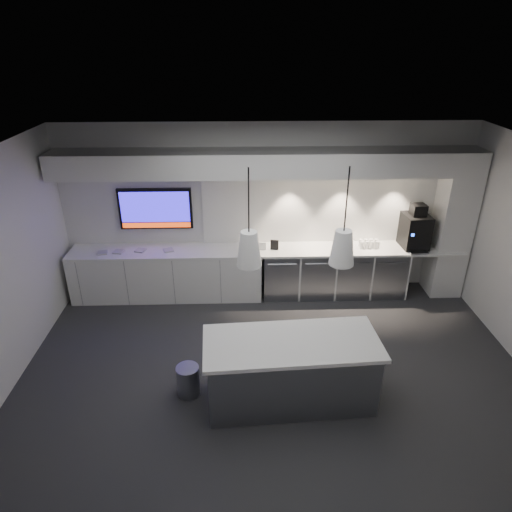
{
  "coord_description": "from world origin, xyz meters",
  "views": [
    {
      "loc": [
        -0.41,
        -4.98,
        4.24
      ],
      "look_at": [
        -0.22,
        1.1,
        1.29
      ],
      "focal_mm": 32.0,
      "sensor_mm": 36.0,
      "label": 1
    }
  ],
  "objects_px": {
    "wall_tv": "(155,209)",
    "island": "(291,371)",
    "bin": "(188,381)",
    "coffee_machine": "(415,230)"
  },
  "relations": [
    {
      "from": "coffee_machine",
      "to": "bin",
      "type": "bearing_deg",
      "value": -148.61
    },
    {
      "from": "wall_tv",
      "to": "island",
      "type": "distance_m",
      "value": 3.76
    },
    {
      "from": "wall_tv",
      "to": "island",
      "type": "xyz_separation_m",
      "value": [
        2.07,
        -2.95,
        -1.1
      ]
    },
    {
      "from": "bin",
      "to": "coffee_machine",
      "type": "height_order",
      "value": "coffee_machine"
    },
    {
      "from": "bin",
      "to": "coffee_machine",
      "type": "xyz_separation_m",
      "value": [
        3.71,
        2.55,
        1.01
      ]
    },
    {
      "from": "wall_tv",
      "to": "bin",
      "type": "distance_m",
      "value": 3.2
    },
    {
      "from": "island",
      "to": "wall_tv",
      "type": "bearing_deg",
      "value": 121.46
    },
    {
      "from": "wall_tv",
      "to": "coffee_machine",
      "type": "relative_size",
      "value": 1.62
    },
    {
      "from": "wall_tv",
      "to": "bin",
      "type": "bearing_deg",
      "value": -74.82
    },
    {
      "from": "island",
      "to": "coffee_machine",
      "type": "xyz_separation_m",
      "value": [
        2.4,
        2.7,
        0.76
      ]
    }
  ]
}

